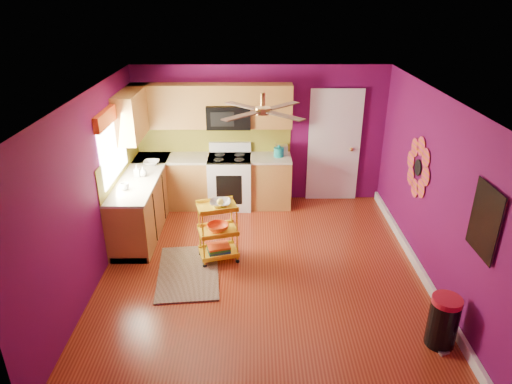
{
  "coord_description": "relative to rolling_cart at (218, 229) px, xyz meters",
  "views": [
    {
      "loc": [
        -0.11,
        -5.46,
        3.71
      ],
      "look_at": [
        -0.09,
        0.4,
        1.06
      ],
      "focal_mm": 32.0,
      "sensor_mm": 36.0,
      "label": 1
    }
  ],
  "objects": [
    {
      "name": "ground",
      "position": [
        0.63,
        -0.32,
        -0.51
      ],
      "size": [
        5.0,
        5.0,
        0.0
      ],
      "primitive_type": "plane",
      "color": "maroon",
      "rests_on": "ground"
    },
    {
      "name": "room_envelope",
      "position": [
        0.66,
        -0.32,
        1.12
      ],
      "size": [
        4.54,
        5.04,
        2.52
      ],
      "color": "#5C0A47",
      "rests_on": "ground"
    },
    {
      "name": "lower_cabinets",
      "position": [
        -0.72,
        1.49,
        -0.07
      ],
      "size": [
        2.81,
        2.31,
        0.94
      ],
      "color": "#915F27",
      "rests_on": "ground"
    },
    {
      "name": "electric_range",
      "position": [
        0.08,
        1.85,
        -0.02
      ],
      "size": [
        0.76,
        0.66,
        1.13
      ],
      "color": "white",
      "rests_on": "ground"
    },
    {
      "name": "upper_cabinetry",
      "position": [
        -0.61,
        1.85,
        1.29
      ],
      "size": [
        2.8,
        2.3,
        1.26
      ],
      "color": "#915F27",
      "rests_on": "ground"
    },
    {
      "name": "left_window",
      "position": [
        -1.59,
        0.73,
        1.23
      ],
      "size": [
        0.08,
        1.35,
        1.08
      ],
      "color": "white",
      "rests_on": "ground"
    },
    {
      "name": "panel_door",
      "position": [
        1.98,
        2.14,
        0.52
      ],
      "size": [
        0.95,
        0.11,
        2.15
      ],
      "color": "white",
      "rests_on": "ground"
    },
    {
      "name": "right_wall_art",
      "position": [
        2.86,
        -0.66,
        0.94
      ],
      "size": [
        0.04,
        2.74,
        1.04
      ],
      "color": "black",
      "rests_on": "ground"
    },
    {
      "name": "ceiling_fan",
      "position": [
        0.63,
        -0.12,
        1.78
      ],
      "size": [
        1.01,
        1.01,
        0.26
      ],
      "color": "#BF8C3F",
      "rests_on": "ground"
    },
    {
      "name": "shag_rug",
      "position": [
        -0.42,
        -0.36,
        -0.5
      ],
      "size": [
        0.97,
        1.45,
        0.02
      ],
      "primitive_type": "cube",
      "rotation": [
        0.0,
        0.0,
        0.1
      ],
      "color": "black",
      "rests_on": "ground"
    },
    {
      "name": "rolling_cart",
      "position": [
        0.0,
        0.0,
        0.0
      ],
      "size": [
        0.63,
        0.53,
        0.99
      ],
      "color": "yellow",
      "rests_on": "ground"
    },
    {
      "name": "trash_can",
      "position": [
        2.62,
        -1.77,
        -0.2
      ],
      "size": [
        0.42,
        0.42,
        0.63
      ],
      "color": "black",
      "rests_on": "ground"
    },
    {
      "name": "teal_kettle",
      "position": [
        0.96,
        1.9,
        0.52
      ],
      "size": [
        0.18,
        0.18,
        0.21
      ],
      "color": "teal",
      "rests_on": "lower_cabinets"
    },
    {
      "name": "toaster",
      "position": [
        1.01,
        1.99,
        0.52
      ],
      "size": [
        0.22,
        0.15,
        0.18
      ],
      "primitive_type": "cube",
      "color": "beige",
      "rests_on": "lower_cabinets"
    },
    {
      "name": "soap_bottle_a",
      "position": [
        -1.35,
        0.95,
        0.53
      ],
      "size": [
        0.09,
        0.09,
        0.19
      ],
      "primitive_type": "imported",
      "color": "#EA3F72",
      "rests_on": "lower_cabinets"
    },
    {
      "name": "soap_bottle_b",
      "position": [
        -1.25,
        0.97,
        0.51
      ],
      "size": [
        0.13,
        0.13,
        0.16
      ],
      "primitive_type": "imported",
      "color": "white",
      "rests_on": "lower_cabinets"
    },
    {
      "name": "counter_dish",
      "position": [
        -1.23,
        1.5,
        0.46
      ],
      "size": [
        0.27,
        0.27,
        0.07
      ],
      "primitive_type": "imported",
      "color": "white",
      "rests_on": "lower_cabinets"
    },
    {
      "name": "counter_cup",
      "position": [
        -1.41,
        0.44,
        0.49
      ],
      "size": [
        0.14,
        0.14,
        0.11
      ],
      "primitive_type": "imported",
      "color": "white",
      "rests_on": "lower_cabinets"
    }
  ]
}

